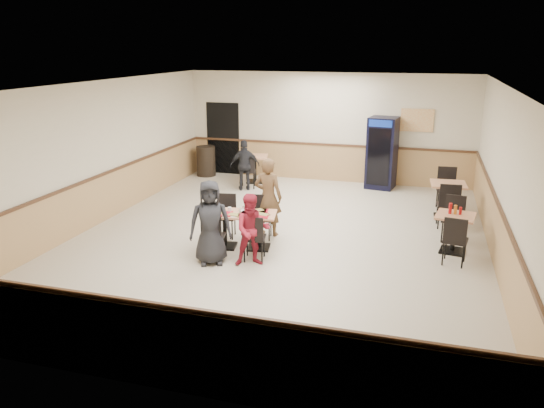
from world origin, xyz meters
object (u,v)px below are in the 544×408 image
(side_table_far, at_px, (447,195))
(trash_bin, at_px, (206,161))
(lone_diner, at_px, (245,165))
(side_table_near, at_px, (454,227))
(back_table, at_px, (255,165))
(pepsi_cooler, at_px, (382,153))
(diner_woman_right, at_px, (252,230))
(diner_woman_left, at_px, (210,223))
(main_table, at_px, (242,225))
(diner_man_opposite, at_px, (268,197))

(side_table_far, xyz_separation_m, trash_bin, (-6.71, 2.22, -0.10))
(lone_diner, relative_size, side_table_near, 1.73)
(back_table, xyz_separation_m, trash_bin, (-1.63, 0.35, -0.07))
(side_table_near, bearing_deg, side_table_far, 92.09)
(pepsi_cooler, bearing_deg, diner_woman_right, -97.21)
(back_table, bearing_deg, trash_bin, 167.85)
(diner_woman_right, xyz_separation_m, back_table, (-1.77, 5.56, -0.14))
(trash_bin, bearing_deg, side_table_far, -18.29)
(lone_diner, relative_size, side_table_far, 1.67)
(diner_woman_right, xyz_separation_m, side_table_far, (3.31, 3.70, -0.11))
(diner_woman_left, relative_size, lone_diner, 1.13)
(main_table, bearing_deg, side_table_far, 28.40)
(main_table, bearing_deg, diner_woman_right, -67.62)
(diner_woman_left, height_order, lone_diner, diner_woman_left)
(side_table_near, height_order, pepsi_cooler, pepsi_cooler)
(diner_woman_left, bearing_deg, trash_bin, 90.24)
(diner_woman_left, height_order, pepsi_cooler, pepsi_cooler)
(diner_woman_left, relative_size, trash_bin, 1.73)
(side_table_near, relative_size, side_table_far, 0.97)
(diner_man_opposite, bearing_deg, pepsi_cooler, -108.10)
(lone_diner, bearing_deg, diner_man_opposite, 93.35)
(main_table, bearing_deg, trash_bin, 109.53)
(lone_diner, bearing_deg, diner_woman_right, 87.19)
(diner_man_opposite, xyz_separation_m, pepsi_cooler, (1.84, 4.40, 0.16))
(diner_woman_right, height_order, diner_man_opposite, diner_man_opposite)
(diner_man_opposite, height_order, side_table_near, diner_man_opposite)
(side_table_near, xyz_separation_m, trash_bin, (-6.78, 4.30, -0.05))
(lone_diner, relative_size, back_table, 1.57)
(side_table_far, bearing_deg, diner_woman_right, -131.86)
(back_table, relative_size, trash_bin, 0.98)
(side_table_near, relative_size, trash_bin, 0.89)
(diner_woman_right, relative_size, side_table_far, 1.61)
(main_table, bearing_deg, diner_man_opposite, 62.10)
(side_table_far, bearing_deg, pepsi_cooler, 126.11)
(diner_man_opposite, height_order, side_table_far, diner_man_opposite)
(diner_woman_right, height_order, pepsi_cooler, pepsi_cooler)
(back_table, bearing_deg, pepsi_cooler, 6.53)
(main_table, height_order, side_table_far, side_table_far)
(diner_woman_right, height_order, side_table_near, diner_woman_right)
(diner_man_opposite, distance_m, side_table_near, 3.58)
(lone_diner, xyz_separation_m, pepsi_cooler, (3.43, 1.25, 0.28))
(diner_woman_left, height_order, diner_woman_right, diner_woman_left)
(diner_man_opposite, distance_m, lone_diner, 3.53)
(diner_woman_right, relative_size, trash_bin, 1.48)
(diner_man_opposite, bearing_deg, lone_diner, -58.61)
(lone_diner, bearing_deg, side_table_far, 145.34)
(side_table_far, bearing_deg, main_table, -141.63)
(lone_diner, height_order, trash_bin, lone_diner)
(diner_man_opposite, relative_size, pepsi_cooler, 0.83)
(diner_woman_right, relative_size, diner_man_opposite, 0.81)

